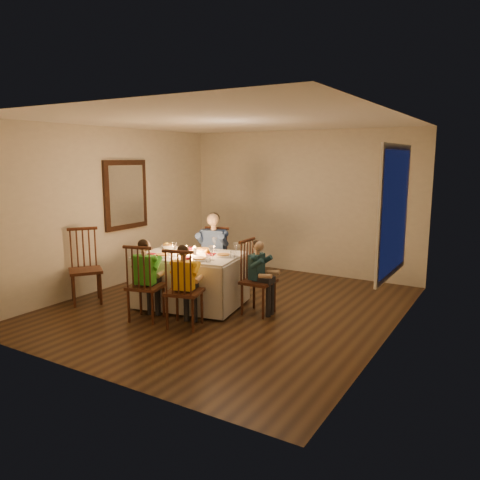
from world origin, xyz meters
The scene contains 26 objects.
ground centered at (0.00, 0.00, 0.00)m, with size 5.00×5.00×0.00m, color black.
wall_left centered at (-2.25, 0.00, 1.30)m, with size 0.02×5.00×2.60m, color beige.
wall_right centered at (2.25, 0.00, 1.30)m, with size 0.02×5.00×2.60m, color beige.
wall_back centered at (0.00, 2.50, 1.30)m, with size 4.50×0.02×2.60m, color beige.
ceiling centered at (0.00, 0.00, 2.60)m, with size 5.00×5.00×0.00m, color white.
dining_table centered at (-0.51, -0.20, 0.54)m, with size 1.61×1.29×0.72m.
chair_adult centered at (-0.62, 0.54, 0.00)m, with size 0.42×0.40×1.03m, color #3A1C10, non-canonical shape.
chair_near_left centered at (-0.64, -1.00, 0.00)m, with size 0.42×0.40×1.03m, color #3A1C10, non-canonical shape.
chair_near_right centered at (-0.05, -0.94, 0.00)m, with size 0.42×0.40×1.03m, color #3A1C10, non-canonical shape.
chair_end centered at (0.50, -0.02, 0.00)m, with size 0.42×0.40×1.03m, color #3A1C10, non-canonical shape.
chair_extra centered at (-1.90, -0.90, 0.00)m, with size 0.45×0.43×1.10m, color #3A1C10, non-canonical shape.
adult centered at (-0.62, 0.54, 0.00)m, with size 0.47×0.43×1.27m, color navy, non-canonical shape.
child_green centered at (-0.64, -1.00, 0.00)m, with size 0.36×0.33×1.08m, color green, non-canonical shape.
child_yellow centered at (-0.05, -0.94, 0.00)m, with size 0.35×0.32×1.06m, color yellow, non-canonical shape.
child_teal centered at (0.50, -0.02, 0.00)m, with size 0.33×0.30×1.02m, color #1A3941, non-canonical shape.
setting_adult centered at (-0.53, 0.13, 0.76)m, with size 0.26×0.26×0.02m, color white.
setting_green centered at (-0.76, -0.51, 0.76)m, with size 0.26×0.26×0.02m, color white.
setting_yellow centered at (-0.18, -0.44, 0.76)m, with size 0.26×0.26×0.02m, color white.
setting_teal centered at (-0.04, -0.07, 0.76)m, with size 0.26×0.26×0.02m, color white.
candle_left centered at (-0.57, -0.21, 0.80)m, with size 0.06×0.06×0.10m, color silver.
candle_right centered at (-0.45, -0.19, 0.80)m, with size 0.06×0.06×0.10m, color silver.
squash centered at (-1.11, 0.00, 0.80)m, with size 0.09×0.09×0.09m, color yellow.
orange_fruit centered at (-0.28, -0.11, 0.79)m, with size 0.08×0.08×0.08m, color orange.
serving_bowl centered at (-1.07, 0.00, 0.78)m, with size 0.23×0.23×0.06m, color white.
wall_mirror centered at (-2.22, 0.30, 1.50)m, with size 0.06×0.95×1.15m.
window_blinds centered at (2.21, 0.10, 1.50)m, with size 0.07×1.34×1.54m.
Camera 1 is at (3.46, -5.43, 2.11)m, focal length 35.00 mm.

